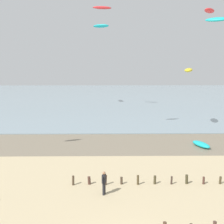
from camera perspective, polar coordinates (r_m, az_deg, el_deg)
wet_sand_strip at (r=34.21m, az=1.26°, el=-6.02°), size 120.00×8.75×0.01m
sea at (r=72.85m, az=0.19°, el=2.63°), size 160.00×70.00×0.10m
groyne_mid at (r=23.70m, az=5.77°, el=-12.71°), size 11.47×0.34×0.78m
person_mid_beach at (r=21.75m, az=-1.54°, el=-13.15°), size 0.32×0.55×1.71m
grounded_kite at (r=34.41m, az=16.54°, el=-5.89°), size 1.87×2.89×0.54m
kite_aloft_1 at (r=42.09m, az=14.29°, el=7.70°), size 1.89×3.50×0.66m
kite_aloft_2 at (r=39.92m, az=19.27°, el=16.24°), size 2.93×2.29×0.77m
kite_aloft_3 at (r=56.61m, az=-2.11°, el=15.98°), size 3.34×2.47×0.79m
kite_aloft_5 at (r=30.03m, az=17.99°, el=17.80°), size 1.81×2.32×0.45m
kite_aloft_6 at (r=37.92m, az=-1.89°, el=19.16°), size 2.39×1.22×0.45m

